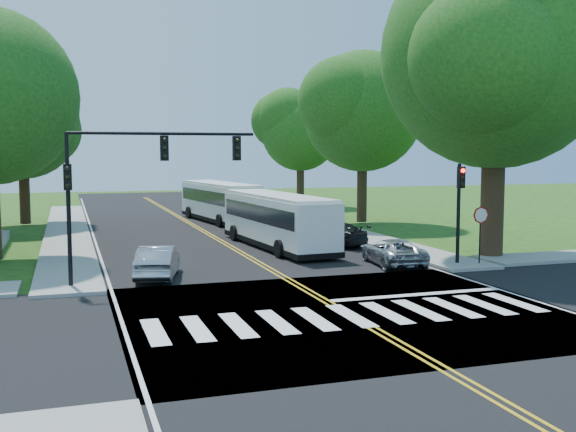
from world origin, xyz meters
name	(u,v)px	position (x,y,z in m)	size (l,w,h in m)	color
ground	(344,312)	(0.00, 0.00, 0.00)	(140.00, 140.00, 0.00)	#1E4611
road	(221,241)	(0.00, 18.00, 0.01)	(14.00, 96.00, 0.01)	black
cross_road	(344,312)	(0.00, 0.00, 0.01)	(60.00, 12.00, 0.01)	black
center_line	(207,233)	(0.00, 22.00, 0.01)	(0.36, 70.00, 0.01)	gold
edge_line_w	(94,237)	(-6.80, 22.00, 0.01)	(0.12, 70.00, 0.01)	silver
edge_line_e	(309,229)	(6.80, 22.00, 0.01)	(0.12, 70.00, 0.01)	silver
crosswalk	(351,315)	(0.00, -0.50, 0.02)	(12.60, 3.00, 0.01)	silver
stop_bar	(418,294)	(3.50, 1.60, 0.02)	(6.60, 0.40, 0.01)	silver
sidewalk_nw	(67,231)	(-8.30, 25.00, 0.07)	(2.60, 40.00, 0.15)	gray
sidewalk_ne	(314,223)	(8.30, 25.00, 0.07)	(2.60, 40.00, 0.15)	gray
tree_ne_big	(497,54)	(11.00, 8.00, 9.62)	(10.80, 10.80, 14.91)	#321D14
tree_west_far	(22,123)	(-11.00, 30.00, 7.00)	(7.60, 7.60, 10.67)	#321D14
tree_east_mid	(363,112)	(11.50, 24.00, 7.86)	(8.40, 8.40, 11.93)	#321D14
tree_east_far	(300,132)	(12.50, 40.00, 6.86)	(7.20, 7.20, 10.34)	#321D14
signal_nw	(133,170)	(-5.86, 6.43, 4.38)	(7.15, 0.46, 5.66)	black
signal_ne	(459,200)	(8.20, 6.44, 2.96)	(0.30, 0.46, 4.40)	black
stop_sign	(481,221)	(9.00, 5.98, 2.03)	(0.76, 0.08, 2.53)	black
bus_lead	(277,219)	(2.26, 14.45, 1.51)	(3.29, 11.12, 2.83)	white
bus_follow	(220,201)	(2.23, 28.31, 1.51)	(3.79, 11.23, 2.85)	white
hatchback	(158,262)	(-4.87, 7.59, 0.68)	(1.40, 4.03, 1.33)	#A9ACB0
suv	(393,252)	(5.59, 7.59, 0.60)	(1.96, 4.24, 1.18)	#B6B7BD
dark_sedan	(332,234)	(5.32, 14.28, 0.65)	(1.78, 4.39, 1.27)	black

